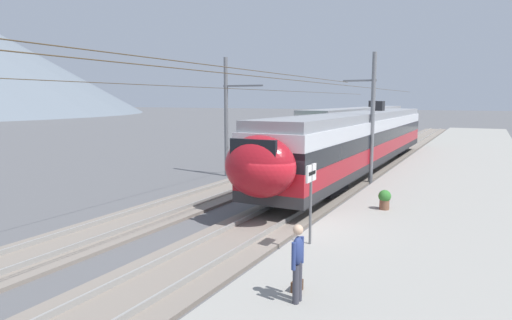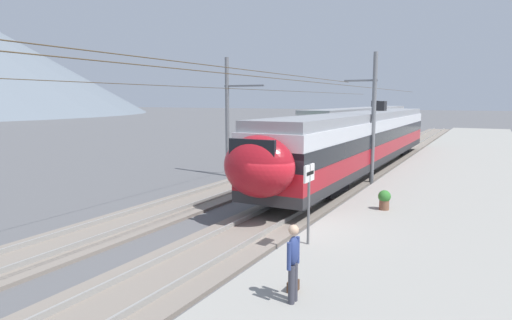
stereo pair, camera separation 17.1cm
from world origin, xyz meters
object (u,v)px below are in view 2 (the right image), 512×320
(train_far_track, at_px, (363,123))
(passenger_walking, at_px, (293,259))
(train_near_platform, at_px, (362,138))
(catenary_mast_mid, at_px, (371,116))
(catenary_mast_far_side, at_px, (230,114))
(handbag_beside_passenger, at_px, (293,286))
(platform_sign, at_px, (309,186))
(potted_plant_platform_edge, at_px, (384,199))

(train_far_track, bearing_deg, passenger_walking, -167.26)
(train_near_platform, height_order, catenary_mast_mid, catenary_mast_mid)
(catenary_mast_far_side, height_order, handbag_beside_passenger, catenary_mast_far_side)
(catenary_mast_mid, bearing_deg, handbag_beside_passenger, -172.09)
(catenary_mast_mid, bearing_deg, platform_sign, -174.28)
(platform_sign, xyz_separation_m, passenger_walking, (-3.65, -1.11, -0.80))
(catenary_mast_far_side, bearing_deg, train_near_platform, -52.31)
(train_far_track, bearing_deg, train_near_platform, -165.23)
(train_near_platform, bearing_deg, potted_plant_platform_edge, -160.57)
(catenary_mast_far_side, height_order, platform_sign, catenary_mast_far_side)
(platform_sign, xyz_separation_m, potted_plant_platform_edge, (5.22, -1.09, -1.30))
(catenary_mast_mid, relative_size, platform_sign, 18.60)
(catenary_mast_mid, xyz_separation_m, potted_plant_platform_edge, (-6.91, -2.30, -2.95))
(catenary_mast_mid, height_order, catenary_mast_far_side, catenary_mast_mid)
(train_far_track, bearing_deg, platform_sign, -167.74)
(train_near_platform, height_order, train_far_track, same)
(catenary_mast_far_side, relative_size, passenger_walking, 26.29)
(catenary_mast_far_side, distance_m, passenger_walking, 17.81)
(handbag_beside_passenger, bearing_deg, catenary_mast_mid, 7.91)
(train_near_platform, xyz_separation_m, catenary_mast_far_side, (-5.17, 6.69, 1.54))
(train_far_track, relative_size, handbag_beside_passenger, 84.63)
(catenary_mast_mid, distance_m, handbag_beside_passenger, 15.78)
(train_near_platform, bearing_deg, passenger_walking, -169.08)
(handbag_beside_passenger, bearing_deg, passenger_walking, -157.08)
(catenary_mast_mid, xyz_separation_m, catenary_mast_far_side, (-1.54, 8.10, -0.00))
(train_far_track, height_order, catenary_mast_mid, catenary_mast_mid)
(train_far_track, relative_size, potted_plant_platform_edge, 40.96)
(potted_plant_platform_edge, bearing_deg, catenary_mast_mid, 18.43)
(platform_sign, bearing_deg, potted_plant_platform_edge, -11.76)
(handbag_beside_passenger, distance_m, potted_plant_platform_edge, 8.39)
(train_far_track, xyz_separation_m, catenary_mast_far_side, (-22.35, 2.16, 1.54))
(train_near_platform, relative_size, catenary_mast_mid, 0.66)
(passenger_walking, height_order, potted_plant_platform_edge, passenger_walking)
(catenary_mast_mid, height_order, passenger_walking, catenary_mast_mid)
(platform_sign, bearing_deg, catenary_mast_far_side, 41.34)
(train_near_platform, bearing_deg, platform_sign, -170.52)
(catenary_mast_mid, bearing_deg, potted_plant_platform_edge, -161.57)
(train_near_platform, bearing_deg, handbag_beside_passenger, -169.40)
(train_far_track, relative_size, catenary_mast_mid, 0.71)
(potted_plant_platform_edge, bearing_deg, catenary_mast_far_side, 62.70)
(passenger_walking, bearing_deg, handbag_beside_passenger, 22.92)
(train_near_platform, height_order, passenger_walking, train_near_platform)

